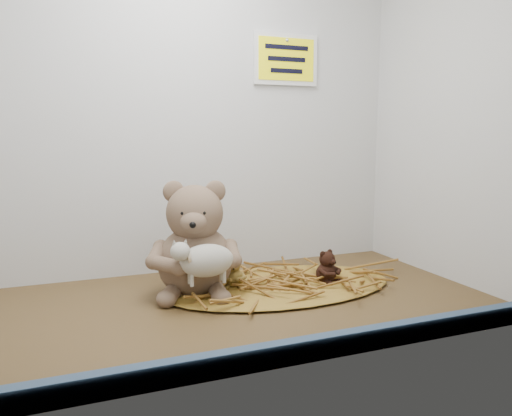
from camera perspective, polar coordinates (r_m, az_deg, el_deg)
name	(u,v)px	position (r cm, az deg, el deg)	size (l,w,h in cm)	color
alcove_shell	(196,88)	(108.20, -6.83, 13.50)	(120.40, 60.20, 90.40)	#493319
front_rail	(265,356)	(79.38, 1.01, -16.59)	(119.28, 2.20, 3.60)	#3B5371
straw_bed	(280,285)	(117.53, 2.79, -8.80)	(55.01, 31.94, 1.06)	olive
main_teddy	(195,238)	(111.24, -6.96, -3.39)	(20.42, 21.55, 25.32)	#80664F
toy_lamb	(207,261)	(103.39, -5.66, -6.01)	(14.82, 9.04, 9.58)	beige
mini_teddy_tan	(233,270)	(114.52, -2.66, -7.13)	(5.72, 6.04, 7.09)	olive
mini_teddy_brown	(326,265)	(119.19, 8.06, -6.46)	(6.13, 6.47, 7.61)	black
wall_sign	(286,59)	(138.64, 3.42, 16.59)	(16.00, 1.20, 11.00)	#FFF50D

